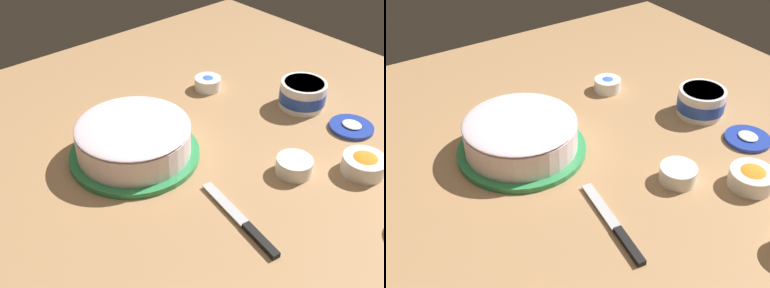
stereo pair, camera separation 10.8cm
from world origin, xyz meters
TOP-DOWN VIEW (x-y plane):
  - ground_plane at (0.00, 0.00)m, footprint 1.54×1.54m
  - frosted_cake at (-0.14, -0.16)m, footprint 0.31×0.31m
  - frosting_tub at (-0.02, 0.32)m, footprint 0.13×0.13m
  - frosting_tub_lid at (0.13, 0.33)m, footprint 0.11×0.11m
  - spreading_knife at (0.19, -0.12)m, footprint 0.24×0.06m
  - sprinkle_bowl_pink at (0.15, 0.08)m, footprint 0.08×0.08m
  - sprinkle_bowl_orange at (0.25, 0.20)m, footprint 0.10×0.10m
  - sprinkle_bowl_blue at (-0.26, 0.19)m, footprint 0.08×0.08m

SIDE VIEW (x-z plane):
  - ground_plane at x=0.00m, z-range 0.00..0.00m
  - spreading_knife at x=0.19m, z-range 0.00..0.01m
  - frosting_tub_lid at x=0.13m, z-range 0.00..0.01m
  - sprinkle_bowl_blue at x=-0.26m, z-range 0.00..0.04m
  - sprinkle_bowl_pink at x=0.15m, z-range 0.00..0.04m
  - sprinkle_bowl_orange at x=0.25m, z-range 0.00..0.04m
  - frosting_tub at x=-0.02m, z-range 0.00..0.07m
  - frosted_cake at x=-0.14m, z-range 0.00..0.09m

